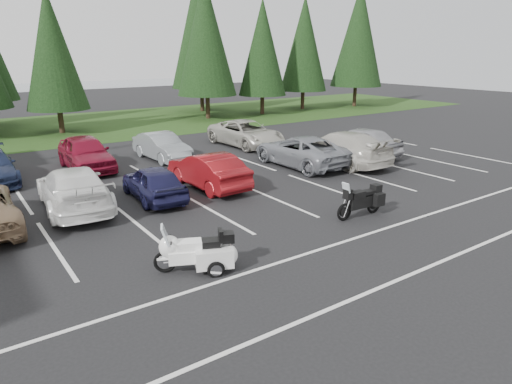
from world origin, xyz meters
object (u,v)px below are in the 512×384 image
object	(u,v)px
car_near_7	(341,148)
car_far_3	(162,147)
car_far_2	(86,153)
car_near_8	(360,141)
car_near_5	(208,170)
car_near_6	(301,151)
car_far_4	(246,133)
touring_motorcycle	(195,247)
cargo_trailer	(214,259)
car_near_4	(154,182)
car_near_3	(74,188)
adventure_motorcycle	(360,198)

from	to	relation	value
car_near_7	car_far_3	size ratio (longest dim) A/B	1.34
car_far_2	car_near_7	bearing A→B (deg)	-28.11
car_near_8	car_far_3	world-z (taller)	car_near_8
car_far_3	car_far_2	bearing A→B (deg)	174.62
car_near_7	car_far_2	size ratio (longest dim) A/B	1.18
car_far_2	car_near_5	bearing A→B (deg)	-59.61
car_near_6	car_far_4	xyz separation A→B (m)	(0.54, 5.75, 0.01)
car_far_2	car_far_4	distance (m)	9.59
car_near_5	car_far_2	distance (m)	6.89
car_near_7	car_far_3	bearing A→B (deg)	-41.13
car_near_7	touring_motorcycle	distance (m)	13.28
car_far_2	car_far_3	bearing A→B (deg)	-0.40
car_far_3	cargo_trailer	size ratio (longest dim) A/B	2.99
car_near_5	cargo_trailer	distance (m)	7.75
car_near_7	car_near_8	bearing A→B (deg)	-162.40
car_near_6	cargo_trailer	size ratio (longest dim) A/B	3.82
cargo_trailer	touring_motorcycle	bearing A→B (deg)	162.89
car_near_4	car_near_7	world-z (taller)	car_near_7
car_far_2	cargo_trailer	distance (m)	12.86
car_near_7	cargo_trailer	world-z (taller)	car_near_7
car_near_8	cargo_trailer	distance (m)	15.38
car_near_4	car_far_3	xyz separation A→B (m)	(3.06, 6.15, 0.02)
car_near_8	car_far_2	xyz separation A→B (m)	(-13.18, 5.44, 0.02)
car_near_3	car_far_2	xyz separation A→B (m)	(1.97, 5.67, 0.05)
car_near_3	car_near_8	distance (m)	15.15
car_far_2	car_far_3	distance (m)	3.89
car_near_6	car_far_3	distance (m)	7.33
car_far_3	cargo_trailer	bearing A→B (deg)	-111.90
car_near_5	cargo_trailer	xyz separation A→B (m)	(-3.65, -6.83, -0.41)
touring_motorcycle	car_far_3	bearing A→B (deg)	94.01
car_near_4	car_near_3	bearing A→B (deg)	-8.82
car_far_2	adventure_motorcycle	distance (m)	13.54
adventure_motorcycle	car_near_5	bearing A→B (deg)	114.39
car_near_6	car_far_2	xyz separation A→B (m)	(-9.04, 5.33, 0.07)
touring_motorcycle	car_near_8	bearing A→B (deg)	51.30
adventure_motorcycle	car_near_3	bearing A→B (deg)	142.43
car_far_2	car_near_6	bearing A→B (deg)	-29.31
car_near_5	cargo_trailer	size ratio (longest dim) A/B	3.16
car_near_3	car_near_8	size ratio (longest dim) A/B	1.13
car_near_7	car_near_5	bearing A→B (deg)	-1.70
touring_motorcycle	car_near_6	bearing A→B (deg)	60.75
car_near_3	car_near_4	distance (m)	2.87
car_near_5	car_near_6	bearing A→B (deg)	-175.12
car_near_4	cargo_trailer	world-z (taller)	car_near_4
touring_motorcycle	car_near_5	bearing A→B (deg)	82.44
cargo_trailer	car_far_2	bearing A→B (deg)	110.15
car_near_3	car_far_2	distance (m)	6.00
car_near_6	car_far_3	size ratio (longest dim) A/B	1.28
car_near_4	car_far_4	bearing A→B (deg)	-139.44
car_near_7	car_far_2	distance (m)	12.58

